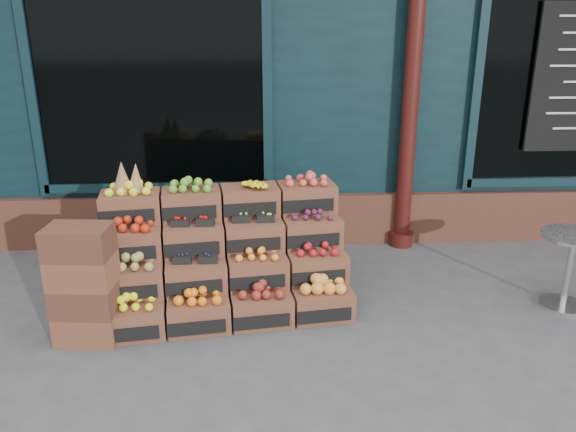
{
  "coord_description": "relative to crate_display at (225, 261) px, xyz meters",
  "views": [
    {
      "loc": [
        -0.44,
        -4.02,
        2.5
      ],
      "look_at": [
        -0.2,
        0.7,
        0.85
      ],
      "focal_mm": 35.0,
      "sensor_mm": 36.0,
      "label": 1
    }
  ],
  "objects": [
    {
      "name": "shop_facade",
      "position": [
        0.79,
        4.39,
        1.98
      ],
      "size": [
        12.0,
        6.24,
        4.8
      ],
      "color": "black",
      "rests_on": "ground"
    },
    {
      "name": "spare_crates",
      "position": [
        -1.09,
        -0.6,
        0.08
      ],
      "size": [
        0.52,
        0.38,
        0.99
      ],
      "rotation": [
        0.0,
        0.0,
        -0.09
      ],
      "color": "brown",
      "rests_on": "ground"
    },
    {
      "name": "ground",
      "position": [
        0.78,
        -0.72,
        -0.41
      ],
      "size": [
        60.0,
        60.0,
        0.0
      ],
      "primitive_type": "plane",
      "color": "#444447",
      "rests_on": "ground"
    },
    {
      "name": "shopkeeper",
      "position": [
        -1.06,
        2.15,
        0.55
      ],
      "size": [
        0.8,
        0.62,
        1.94
      ],
      "primitive_type": "imported",
      "rotation": [
        0.0,
        0.0,
        2.91
      ],
      "color": "#1E6C2B",
      "rests_on": "ground"
    },
    {
      "name": "bistro_table",
      "position": [
        3.12,
        -0.25,
        0.03
      ],
      "size": [
        0.57,
        0.57,
        0.71
      ],
      "rotation": [
        0.0,
        0.0,
        -0.29
      ],
      "color": "silver",
      "rests_on": "ground"
    },
    {
      "name": "crate_display",
      "position": [
        0.0,
        0.0,
        0.0
      ],
      "size": [
        2.27,
        1.32,
        1.34
      ],
      "rotation": [
        0.0,
        0.0,
        0.14
      ],
      "color": "brown",
      "rests_on": "ground"
    }
  ]
}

